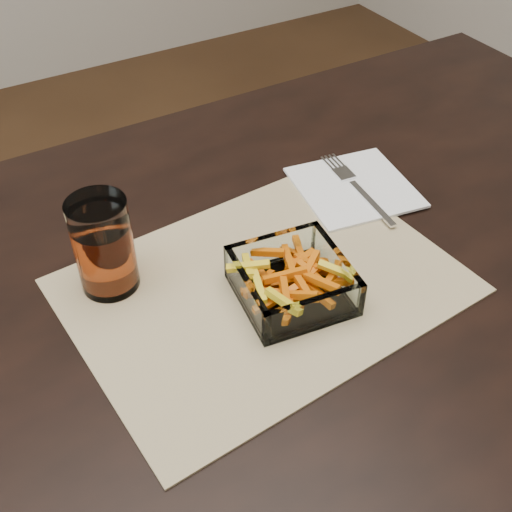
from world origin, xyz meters
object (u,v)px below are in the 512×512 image
at_px(dining_table, 229,360).
at_px(glass_bowl, 292,283).
at_px(fork, 355,186).
at_px(tumbler, 104,248).

bearing_deg(dining_table, glass_bowl, -12.15).
bearing_deg(glass_bowl, fork, 34.37).
distance_m(dining_table, fork, 0.31).
xyz_separation_m(glass_bowl, tumbler, (-0.18, 0.13, 0.04)).
bearing_deg(dining_table, tumbler, 131.70).
distance_m(glass_bowl, fork, 0.23).
xyz_separation_m(dining_table, fork, (0.27, 0.12, 0.10)).
xyz_separation_m(dining_table, tumbler, (-0.10, 0.11, 0.15)).
bearing_deg(tumbler, glass_bowl, -35.72).
xyz_separation_m(dining_table, glass_bowl, (0.08, -0.02, 0.11)).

